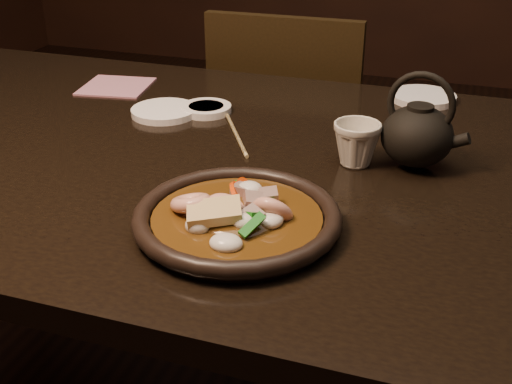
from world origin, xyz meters
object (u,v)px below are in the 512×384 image
(plate, at_px, (237,219))
(teapot, at_px, (418,133))
(table, at_px, (197,189))
(chair, at_px, (292,151))
(tea_cup, at_px, (356,142))

(plate, xyz_separation_m, teapot, (0.20, 0.27, 0.04))
(table, height_order, chair, chair)
(chair, height_order, teapot, teapot)
(plate, bearing_deg, table, 125.14)
(chair, bearing_deg, table, 89.95)
(plate, distance_m, teapot, 0.34)
(table, relative_size, tea_cup, 20.90)
(table, xyz_separation_m, tea_cup, (0.27, 0.03, 0.11))
(plate, height_order, teapot, teapot)
(plate, height_order, tea_cup, tea_cup)
(chair, xyz_separation_m, tea_cup, (0.28, -0.63, 0.32))
(table, distance_m, chair, 0.69)
(tea_cup, height_order, teapot, teapot)
(plate, xyz_separation_m, tea_cup, (0.11, 0.25, 0.02))
(tea_cup, distance_m, teapot, 0.10)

